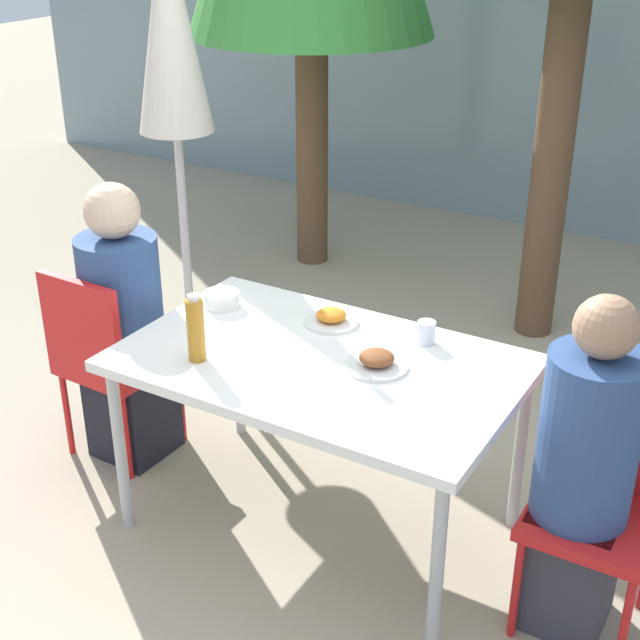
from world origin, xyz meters
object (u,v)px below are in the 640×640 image
chair_right (603,486)px  person_left (125,332)px  drinking_cup (426,332)px  bottle (196,329)px  closed_umbrella (171,41)px  salad_bowl (222,299)px  chair_left (104,353)px  person_right (583,478)px

chair_right → person_left: bearing=1.3°
chair_right → drinking_cup: (-0.73, 0.21, 0.27)m
bottle → drinking_cup: bearing=39.5°
closed_umbrella → drinking_cup: bearing=-21.8°
person_left → salad_bowl: size_ratio=8.59×
bottle → person_left: bearing=156.4°
closed_umbrella → salad_bowl: 1.39m
closed_umbrella → chair_left: bearing=-70.0°
chair_left → salad_bowl: (0.45, 0.22, 0.26)m
person_right → bottle: person_right is taller
chair_left → drinking_cup: chair_left is taller
person_right → bottle: size_ratio=4.79×
person_left → person_right: size_ratio=1.02×
person_right → salad_bowl: 1.52m
chair_left → person_left: size_ratio=0.71×
chair_left → chair_right: size_ratio=1.00×
chair_left → bottle: 0.74m
closed_umbrella → bottle: size_ratio=8.78×
drinking_cup → salad_bowl: size_ratio=0.60×
person_left → drinking_cup: 1.26m
person_left → chair_right: (1.94, 0.06, -0.08)m
person_right → chair_left: bearing=1.3°
chair_left → drinking_cup: bearing=17.1°
chair_left → bottle: size_ratio=3.47×
chair_right → closed_umbrella: (-2.36, 0.87, 1.07)m
bottle → chair_left: bearing=164.6°
chair_left → drinking_cup: size_ratio=10.11×
chair_right → salad_bowl: chair_right is taller
chair_left → salad_bowl: size_ratio=6.12×
chair_left → chair_right: 2.00m
person_right → closed_umbrella: (-2.31, 0.95, 1.01)m
chair_left → closed_umbrella: (-0.36, 1.00, 1.07)m
chair_left → person_right: bearing=3.4°
chair_right → bottle: (-1.36, -0.31, 0.35)m
person_left → person_right: bearing=1.1°
chair_right → chair_left: bearing=3.6°
person_right → drinking_cup: (-0.68, 0.29, 0.20)m
closed_umbrella → salad_bowl: size_ratio=15.48×
closed_umbrella → drinking_cup: 1.93m
person_left → chair_right: size_ratio=1.40×
drinking_cup → salad_bowl: drinking_cup is taller
chair_left → salad_bowl: bearing=28.5°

